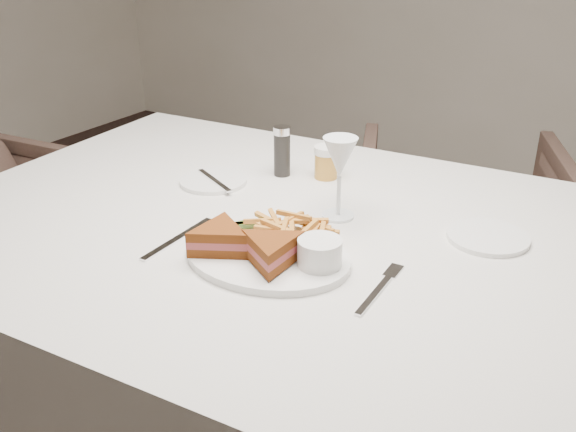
# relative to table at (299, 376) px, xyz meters

# --- Properties ---
(table) EXTENTS (1.67, 1.16, 0.75)m
(table) POSITION_rel_table_xyz_m (0.00, 0.00, 0.00)
(table) COLOR silver
(table) RESTS_ON ground
(chair_far) EXTENTS (0.88, 0.85, 0.70)m
(chair_far) POSITION_rel_table_xyz_m (0.05, 0.98, -0.02)
(chair_far) COLOR #4D382F
(chair_far) RESTS_ON ground
(chair_left) EXTENTS (0.68, 0.71, 0.68)m
(chair_left) POSITION_rel_table_xyz_m (-1.18, 0.08, -0.04)
(chair_left) COLOR #4D382F
(chair_left) RESTS_ON ground
(table_setting) EXTENTS (0.80, 0.62, 0.18)m
(table_setting) POSITION_rel_table_xyz_m (0.00, -0.05, 0.41)
(table_setting) COLOR white
(table_setting) RESTS_ON table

